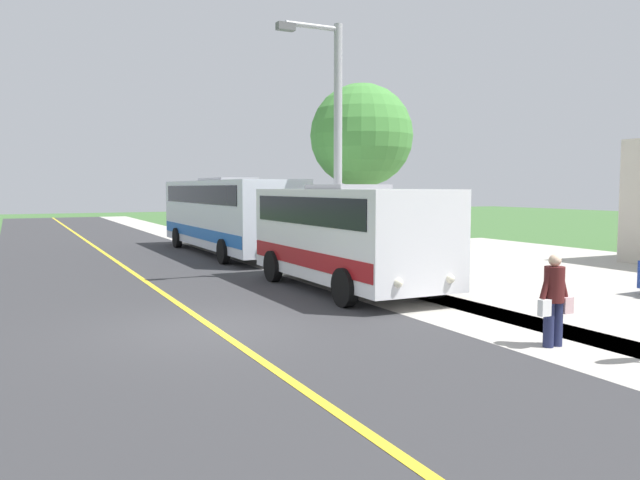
# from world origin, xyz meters

# --- Properties ---
(ground_plane) EXTENTS (120.00, 120.00, 0.00)m
(ground_plane) POSITION_xyz_m (0.00, 0.00, 0.00)
(ground_plane) COLOR #3D6633
(road_surface) EXTENTS (8.00, 100.00, 0.01)m
(road_surface) POSITION_xyz_m (0.00, 0.00, 0.00)
(road_surface) COLOR #333335
(road_surface) RESTS_ON ground
(sidewalk) EXTENTS (2.40, 100.00, 0.01)m
(sidewalk) POSITION_xyz_m (-5.20, 0.00, 0.00)
(sidewalk) COLOR #B2ADA3
(sidewalk) RESTS_ON ground
(road_centre_line) EXTENTS (0.16, 100.00, 0.00)m
(road_centre_line) POSITION_xyz_m (0.00, 0.00, 0.01)
(road_centre_line) COLOR gold
(road_centre_line) RESTS_ON ground
(shuttle_bus_front) EXTENTS (2.73, 7.12, 2.79)m
(shuttle_bus_front) POSITION_xyz_m (-4.54, -2.94, 1.54)
(shuttle_bus_front) COLOR white
(shuttle_bus_front) RESTS_ON ground
(transit_bus_rear) EXTENTS (2.78, 11.21, 3.11)m
(transit_bus_rear) POSITION_xyz_m (-4.57, -13.24, 1.71)
(transit_bus_rear) COLOR silver
(transit_bus_rear) RESTS_ON ground
(pedestrian_with_bags) EXTENTS (0.72, 0.34, 1.59)m
(pedestrian_with_bags) POSITION_xyz_m (-4.79, 3.94, 0.84)
(pedestrian_with_bags) COLOR #1E2347
(pedestrian_with_bags) RESTS_ON ground
(street_light_pole) EXTENTS (1.97, 0.24, 7.28)m
(street_light_pole) POSITION_xyz_m (-4.87, -4.34, 4.04)
(street_light_pole) COLOR #9E9EA3
(street_light_pole) RESTS_ON ground
(tree_curbside) EXTENTS (3.51, 3.51, 6.23)m
(tree_curbside) POSITION_xyz_m (-7.40, -7.17, 4.45)
(tree_curbside) COLOR #4C3826
(tree_curbside) RESTS_ON ground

